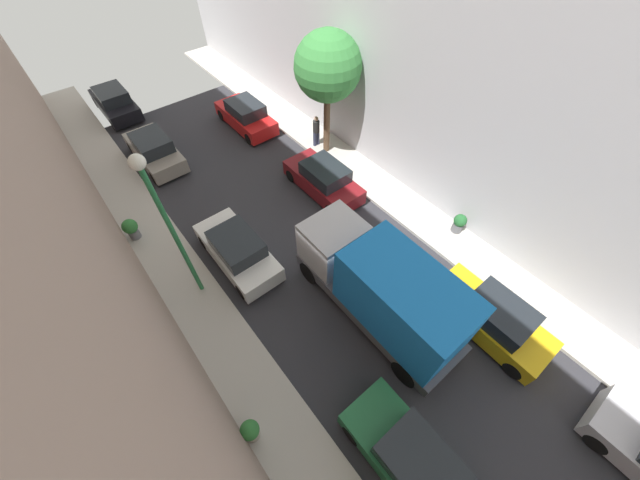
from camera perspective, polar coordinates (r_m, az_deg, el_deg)
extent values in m
plane|color=#2D2D33|center=(14.46, 1.50, -4.30)|extent=(32.00, 32.00, 0.00)
cube|color=#B7B2A8|center=(13.34, -15.79, -15.22)|extent=(2.00, 44.00, 0.15)
cube|color=#B7B2A8|center=(16.93, 14.63, 4.83)|extent=(2.00, 44.00, 0.15)
cube|color=#1E6638|center=(11.73, 14.70, -31.68)|extent=(1.76, 4.20, 0.76)
cube|color=#1E2328|center=(11.06, 16.21, -31.71)|extent=(1.56, 2.10, 0.64)
cylinder|color=black|center=(11.81, 5.28, -29.11)|extent=(0.22, 0.64, 0.64)
cylinder|color=black|center=(12.17, 11.22, -24.15)|extent=(0.22, 0.64, 0.64)
cube|color=white|center=(14.58, -13.31, -1.96)|extent=(1.76, 4.20, 0.76)
cube|color=#1E2328|center=(13.95, -13.52, -0.63)|extent=(1.56, 2.10, 0.64)
cylinder|color=black|center=(15.60, -18.45, -0.31)|extent=(0.22, 0.64, 0.64)
cylinder|color=black|center=(15.87, -13.59, 2.47)|extent=(0.22, 0.64, 0.64)
cylinder|color=black|center=(13.77, -12.64, -8.20)|extent=(0.22, 0.64, 0.64)
cylinder|color=black|center=(14.08, -7.26, -4.88)|extent=(0.22, 0.64, 0.64)
cube|color=gray|center=(20.72, -25.38, 12.84)|extent=(1.76, 4.20, 0.76)
cube|color=#1E2328|center=(20.22, -25.91, 14.17)|extent=(1.56, 2.10, 0.64)
cylinder|color=black|center=(22.06, -28.48, 13.15)|extent=(0.22, 0.64, 0.64)
cylinder|color=black|center=(22.25, -24.86, 15.07)|extent=(0.22, 0.64, 0.64)
cylinder|color=black|center=(19.51, -25.50, 9.26)|extent=(0.22, 0.64, 0.64)
cylinder|color=black|center=(19.72, -21.48, 11.42)|extent=(0.22, 0.64, 0.64)
cube|color=black|center=(25.90, -30.46, 18.56)|extent=(1.76, 4.20, 0.76)
cube|color=#1E2328|center=(25.46, -31.01, 19.71)|extent=(1.56, 2.10, 0.64)
cylinder|color=black|center=(27.32, -32.78, 18.47)|extent=(0.22, 0.64, 0.64)
cylinder|color=black|center=(27.47, -29.78, 20.06)|extent=(0.22, 0.64, 0.64)
cylinder|color=black|center=(24.56, -30.76, 16.02)|extent=(0.22, 0.64, 0.64)
cylinder|color=black|center=(24.73, -27.46, 17.76)|extent=(0.22, 0.64, 0.64)
cylinder|color=black|center=(14.25, 38.55, -24.51)|extent=(0.22, 0.64, 0.64)
cylinder|color=black|center=(15.12, 40.82, -19.90)|extent=(0.22, 0.64, 0.64)
cube|color=gold|center=(14.00, 25.96, -11.57)|extent=(1.76, 4.20, 0.76)
cube|color=#1E2328|center=(13.43, 27.51, -10.56)|extent=(1.56, 2.10, 0.64)
cylinder|color=black|center=(13.90, 18.85, -9.92)|extent=(0.22, 0.64, 0.64)
cylinder|color=black|center=(14.78, 22.55, -6.32)|extent=(0.22, 0.64, 0.64)
cylinder|color=black|center=(13.79, 29.11, -18.06)|extent=(0.22, 0.64, 0.64)
cylinder|color=black|center=(14.68, 32.16, -13.82)|extent=(0.22, 0.64, 0.64)
cube|color=maroon|center=(17.07, 0.50, 9.53)|extent=(1.76, 4.20, 0.76)
cube|color=#1E2328|center=(16.52, 0.85, 11.07)|extent=(1.56, 2.10, 0.64)
cylinder|color=black|center=(17.81, -4.70, 10.48)|extent=(0.22, 0.64, 0.64)
cylinder|color=black|center=(18.51, -0.71, 12.50)|extent=(0.22, 0.64, 0.64)
cylinder|color=black|center=(16.02, 1.86, 4.87)|extent=(0.22, 0.64, 0.64)
cylinder|color=black|center=(16.79, 5.96, 7.28)|extent=(0.22, 0.64, 0.64)
cube|color=red|center=(21.91, -12.03, 18.96)|extent=(1.76, 4.20, 0.76)
cube|color=#1E2328|center=(21.44, -12.13, 20.38)|extent=(1.56, 2.10, 0.64)
cylinder|color=black|center=(22.97, -15.78, 19.14)|extent=(0.22, 0.64, 0.64)
cylinder|color=black|center=(23.52, -12.31, 20.67)|extent=(0.22, 0.64, 0.64)
cylinder|color=black|center=(20.57, -11.51, 15.95)|extent=(0.22, 0.64, 0.64)
cylinder|color=black|center=(21.18, -7.79, 17.65)|extent=(0.22, 0.64, 0.64)
cube|color=#4C4C51|center=(12.94, 9.05, -9.76)|extent=(2.20, 6.60, 0.50)
cube|color=#B7B7BC|center=(12.90, 2.18, -0.23)|extent=(2.10, 1.80, 1.70)
cube|color=blue|center=(11.44, 13.50, -9.53)|extent=(2.24, 4.20, 2.40)
cylinder|color=black|center=(13.72, -1.66, -5.25)|extent=(0.30, 0.96, 0.96)
cylinder|color=black|center=(14.48, 4.46, -1.15)|extent=(0.30, 0.96, 0.96)
cylinder|color=black|center=(12.34, 13.78, -20.33)|extent=(0.30, 0.96, 0.96)
cylinder|color=black|center=(13.17, 19.61, -14.60)|extent=(0.30, 0.96, 0.96)
cylinder|color=#2D334C|center=(19.77, -0.87, 16.24)|extent=(0.18, 0.18, 0.82)
cylinder|color=#2D334C|center=(19.88, -0.35, 16.47)|extent=(0.18, 0.18, 0.82)
cylinder|color=#262626|center=(19.41, -0.63, 18.12)|extent=(0.36, 0.36, 0.64)
sphere|color=tan|center=(19.17, -0.64, 19.27)|extent=(0.24, 0.24, 0.24)
cylinder|color=brown|center=(18.74, 1.12, 18.68)|extent=(0.33, 0.33, 3.33)
sphere|color=#38843D|center=(17.38, 1.28, 26.54)|extent=(3.09, 3.09, 3.09)
cylinder|color=slate|center=(16.42, 21.57, 1.99)|extent=(0.46, 0.46, 0.43)
sphere|color=#23602D|center=(16.12, 22.02, 2.99)|extent=(0.55, 0.55, 0.55)
cylinder|color=#B2A899|center=(11.90, -11.09, -28.63)|extent=(0.44, 0.44, 0.43)
sphere|color=#2D7233|center=(11.47, -11.47, -28.23)|extent=(0.57, 0.57, 0.57)
cylinder|color=slate|center=(17.05, -28.15, 0.95)|extent=(0.44, 0.44, 0.44)
sphere|color=#2D7233|center=(16.73, -28.74, 1.97)|extent=(0.63, 0.63, 0.63)
cylinder|color=#26723F|center=(12.18, -22.32, -0.12)|extent=(0.16, 0.16, 5.94)
sphere|color=white|center=(10.11, -27.80, 11.21)|extent=(0.44, 0.44, 0.44)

